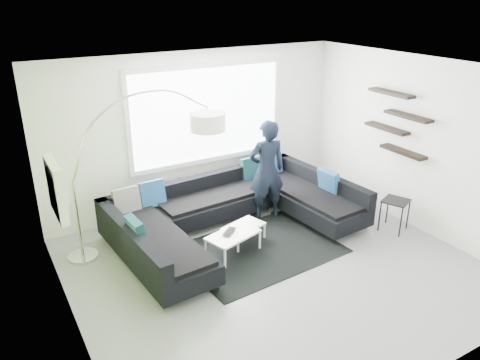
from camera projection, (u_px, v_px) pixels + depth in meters
name	position (u px, v px, depth m)	size (l,w,h in m)	color
ground	(275.00, 267.00, 6.77)	(5.50, 5.50, 0.00)	gray
room_shell	(272.00, 144.00, 6.26)	(5.54, 5.04, 2.82)	white
sectional_sofa	(238.00, 215.00, 7.51)	(3.99, 2.65, 0.83)	black
rug	(259.00, 249.00, 7.21)	(2.35, 1.71, 0.01)	black
coffee_table	(239.00, 238.00, 7.22)	(1.03, 0.60, 0.34)	white
arc_lamp	(72.00, 183.00, 6.54)	(2.30, 1.03, 2.44)	silver
side_table	(394.00, 215.00, 7.72)	(0.39, 0.39, 0.54)	black
person	(267.00, 170.00, 7.93)	(0.71, 0.54, 1.76)	black
laptop	(232.00, 232.00, 7.01)	(0.36, 0.35, 0.02)	black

